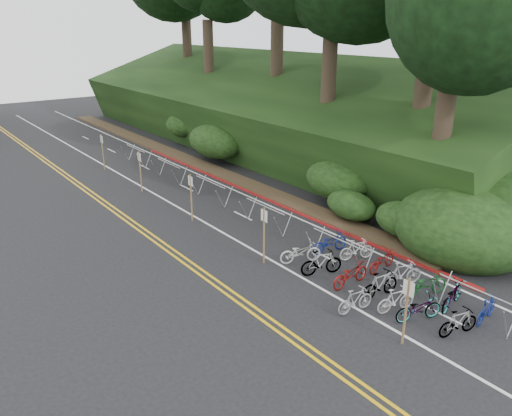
{
  "coord_description": "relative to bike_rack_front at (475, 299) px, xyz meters",
  "views": [
    {
      "loc": [
        -11.19,
        -10.02,
        9.59
      ],
      "look_at": [
        2.26,
        7.75,
        1.3
      ],
      "focal_mm": 35.0,
      "sensor_mm": 36.0,
      "label": 1
    }
  ],
  "objects": [
    {
      "name": "ground",
      "position": [
        -3.48,
        2.8,
        -0.91
      ],
      "size": [
        120.0,
        120.0,
        0.0
      ],
      "primitive_type": "plane",
      "color": "black",
      "rests_on": "ground"
    },
    {
      "name": "road_markings",
      "position": [
        -2.85,
        12.9,
        -0.9
      ],
      "size": [
        7.47,
        80.0,
        0.01
      ],
      "color": "gold",
      "rests_on": "ground"
    },
    {
      "name": "red_curb",
      "position": [
        2.22,
        14.8,
        -0.86
      ],
      "size": [
        0.25,
        28.0,
        0.1
      ],
      "primitive_type": "cube",
      "color": "maroon",
      "rests_on": "ground"
    },
    {
      "name": "embankment",
      "position": [
        9.48,
        21.84,
        1.66
      ],
      "size": [
        14.3,
        48.14,
        9.11
      ],
      "color": "black",
      "rests_on": "ground"
    },
    {
      "name": "bike_rack_front",
      "position": [
        0.0,
        0.0,
        0.0
      ],
      "size": [
        1.19,
        2.72,
        1.27
      ],
      "color": "#A1A3A8",
      "rests_on": "ground"
    },
    {
      "name": "bike_racks_rest",
      "position": [
        -0.48,
        15.8,
        -0.05
      ],
      "size": [
        1.14,
        23.0,
        1.17
      ],
      "color": "#A1A3A8",
      "rests_on": "ground"
    },
    {
      "name": "signpost_near",
      "position": [
        -2.88,
        0.64,
        0.44
      ],
      "size": [
        0.08,
        0.4,
        2.34
      ],
      "color": "brown",
      "rests_on": "ground"
    },
    {
      "name": "signposts_rest",
      "position": [
        -2.88,
        16.8,
        0.52
      ],
      "size": [
        0.08,
        18.4,
        2.5
      ],
      "color": "brown",
      "rests_on": "ground"
    },
    {
      "name": "bike_front",
      "position": [
        -2.68,
        2.84,
        -0.45
      ],
      "size": [
        0.62,
        1.56,
        0.91
      ],
      "primitive_type": "imported",
      "rotation": [
        0.0,
        0.0,
        1.44
      ],
      "color": "#9E9EA3",
      "rests_on": "ground"
    },
    {
      "name": "bike_valet",
      "position": [
        -0.57,
        3.49,
        -0.42
      ],
      "size": [
        3.21,
        8.93,
        1.07
      ],
      "color": "slate",
      "rests_on": "ground"
    }
  ]
}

